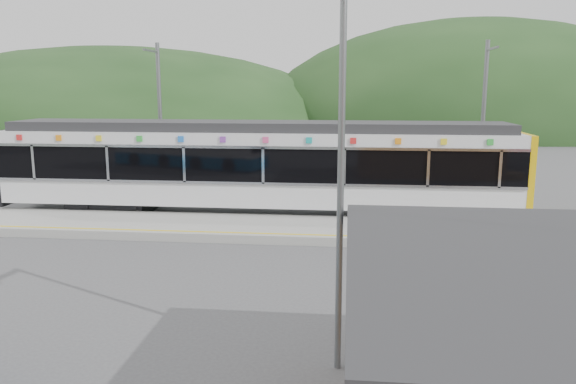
# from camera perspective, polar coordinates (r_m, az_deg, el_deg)

# --- Properties ---
(ground) EXTENTS (120.00, 120.00, 0.00)m
(ground) POSITION_cam_1_polar(r_m,az_deg,el_deg) (16.72, 1.10, -7.11)
(ground) COLOR #4C4C4F
(ground) RESTS_ON ground
(hills) EXTENTS (146.00, 149.00, 26.00)m
(hills) POSITION_cam_1_polar(r_m,az_deg,el_deg) (22.28, 18.45, -3.15)
(hills) COLOR #1E3D19
(hills) RESTS_ON ground
(platform) EXTENTS (26.00, 3.20, 0.30)m
(platform) POSITION_cam_1_polar(r_m,az_deg,el_deg) (19.84, 1.95, -3.81)
(platform) COLOR #9E9E99
(platform) RESTS_ON ground
(yellow_line) EXTENTS (26.00, 0.10, 0.01)m
(yellow_line) POSITION_cam_1_polar(r_m,az_deg,el_deg) (18.55, 1.66, -4.34)
(yellow_line) COLOR yellow
(yellow_line) RESTS_ON platform
(train) EXTENTS (20.44, 3.01, 3.74)m
(train) POSITION_cam_1_polar(r_m,az_deg,el_deg) (22.36, -3.19, 2.82)
(train) COLOR black
(train) RESTS_ON ground
(catenary_mast_west) EXTENTS (0.18, 1.80, 7.00)m
(catenary_mast_west) POSITION_cam_1_polar(r_m,az_deg,el_deg) (25.87, -12.88, 7.16)
(catenary_mast_west) COLOR slate
(catenary_mast_west) RESTS_ON ground
(catenary_mast_east) EXTENTS (0.18, 1.80, 7.00)m
(catenary_mast_east) POSITION_cam_1_polar(r_m,az_deg,el_deg) (25.10, 19.20, 6.74)
(catenary_mast_east) COLOR slate
(catenary_mast_east) RESTS_ON ground
(lamp_post) EXTENTS (0.38, 1.19, 6.76)m
(lamp_post) POSITION_cam_1_polar(r_m,az_deg,el_deg) (9.55, 5.41, 4.12)
(lamp_post) COLOR slate
(lamp_post) RESTS_ON ground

